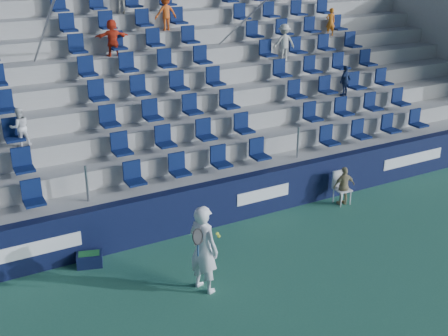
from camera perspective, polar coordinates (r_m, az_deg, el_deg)
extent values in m
plane|color=#2E6C52|center=(12.37, 5.56, -11.80)|extent=(70.00, 70.00, 0.00)
cube|color=#0E1433|center=(14.42, -1.37, -3.75)|extent=(24.00, 0.30, 1.20)
cube|color=white|center=(13.02, -21.15, -8.28)|extent=(3.20, 0.02, 0.34)
cube|color=white|center=(14.97, 4.02, -2.70)|extent=(1.60, 0.02, 0.34)
cube|color=white|center=(18.34, 18.66, 0.88)|extent=(2.40, 0.02, 0.34)
cube|color=#A0A09B|center=(14.88, -2.39, -2.90)|extent=(24.00, 0.85, 1.20)
cube|color=#A0A09B|center=(15.49, -3.81, -0.90)|extent=(24.00, 0.85, 1.70)
cube|color=#A0A09B|center=(16.11, -5.13, 0.95)|extent=(24.00, 0.85, 2.20)
cube|color=#A0A09B|center=(16.77, -6.34, 2.65)|extent=(24.00, 0.85, 2.70)
cube|color=#A0A09B|center=(17.44, -7.46, 4.23)|extent=(24.00, 0.85, 3.20)
cube|color=#A0A09B|center=(18.13, -8.50, 5.69)|extent=(24.00, 0.85, 3.70)
cube|color=#A0A09B|center=(18.84, -9.47, 7.03)|extent=(24.00, 0.85, 4.20)
cube|color=#A0A09B|center=(19.56, -10.38, 8.28)|extent=(24.00, 0.85, 4.70)
cube|color=#A0A09B|center=(20.29, -11.22, 9.43)|extent=(24.00, 0.85, 5.20)
cube|color=#A0A09B|center=(20.83, -11.92, 11.10)|extent=(24.00, 0.50, 6.20)
cube|color=#A0A09B|center=(24.00, 20.14, 10.43)|extent=(0.30, 7.65, 5.20)
cube|color=#0B1943|center=(14.51, -2.45, 0.50)|extent=(16.05, 0.50, 0.70)
cube|color=#0B1943|center=(15.06, -3.93, 3.31)|extent=(16.05, 0.50, 0.70)
cube|color=#0B1943|center=(15.66, -5.30, 5.91)|extent=(16.05, 0.50, 0.70)
cube|color=#0B1943|center=(16.29, -6.59, 8.31)|extent=(16.05, 0.50, 0.70)
cube|color=#0B1943|center=(16.95, -7.79, 10.52)|extent=(16.05, 0.50, 0.70)
cube|color=#0B1943|center=(17.65, -8.91, 12.56)|extent=(16.05, 0.50, 0.70)
cube|color=#0B1943|center=(18.37, -9.96, 14.43)|extent=(16.05, 0.50, 0.70)
cube|color=#0B1943|center=(19.12, -10.94, 16.16)|extent=(16.05, 0.50, 0.70)
cylinder|color=gray|center=(16.00, -18.19, 11.89)|extent=(0.06, 7.68, 4.55)
cylinder|color=gray|center=(18.10, 1.21, 13.99)|extent=(0.06, 7.68, 4.55)
imported|color=beige|center=(19.10, 6.11, 12.59)|extent=(0.82, 0.56, 1.17)
imported|color=navy|center=(18.77, 12.21, 8.65)|extent=(0.63, 0.41, 0.99)
imported|color=orange|center=(21.27, 10.77, 14.38)|extent=(0.40, 0.31, 0.98)
imported|color=#E3571A|center=(18.78, -5.95, 15.43)|extent=(0.74, 0.46, 1.12)
imported|color=silver|center=(14.52, -20.04, 3.93)|extent=(0.50, 0.40, 0.98)
imported|color=red|center=(17.33, -11.28, 12.86)|extent=(1.02, 0.41, 1.07)
imported|color=white|center=(11.70, -2.09, -8.21)|extent=(0.70, 0.83, 1.95)
cylinder|color=navy|center=(11.32, -2.66, -8.31)|extent=(0.03, 0.03, 0.28)
torus|color=black|center=(11.17, -2.69, -6.98)|extent=(0.30, 0.17, 0.28)
plane|color=#262626|center=(11.17, -2.69, -6.98)|extent=(0.30, 0.16, 0.29)
sphere|color=#BED230|center=(11.48, -0.53, -6.94)|extent=(0.07, 0.07, 0.07)
sphere|color=#BED230|center=(11.51, -0.68, -6.69)|extent=(0.07, 0.07, 0.07)
cube|color=white|center=(16.04, 11.94, -2.15)|extent=(0.44, 0.44, 0.04)
cube|color=white|center=(16.07, 11.56, -1.07)|extent=(0.42, 0.07, 0.51)
cylinder|color=white|center=(15.91, 11.80, -3.23)|extent=(0.03, 0.03, 0.41)
cylinder|color=white|center=(16.12, 12.72, -2.98)|extent=(0.03, 0.03, 0.41)
cylinder|color=white|center=(16.14, 11.04, -2.80)|extent=(0.03, 0.03, 0.41)
cylinder|color=white|center=(16.34, 11.95, -2.55)|extent=(0.03, 0.03, 0.41)
imported|color=tan|center=(15.95, 12.09, -1.79)|extent=(0.69, 0.37, 1.12)
cube|color=#0E1636|center=(13.27, -13.50, -9.03)|extent=(0.65, 0.52, 0.31)
cube|color=#1E662D|center=(13.23, -13.53, -8.76)|extent=(0.52, 0.39, 0.19)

